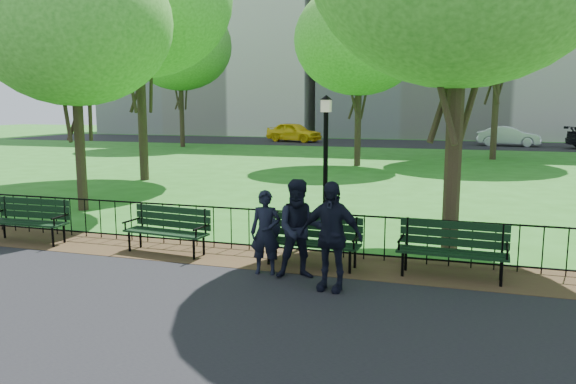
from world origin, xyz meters
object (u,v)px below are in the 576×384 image
(tree_far_c, at_px, (360,39))
(person_right, at_px, (331,236))
(park_bench_right_a, at_px, (453,244))
(park_bench_main, at_px, (296,232))
(person_left, at_px, (266,232))
(person_mid, at_px, (300,229))
(park_bench_left_b, at_px, (30,216))
(tree_near_w, at_px, (73,22))
(park_bench_left_a, at_px, (169,225))
(sedan_silver, at_px, (509,136))
(taxi, at_px, (294,132))
(lamppost, at_px, (326,162))
(tree_far_e, at_px, (501,9))
(tree_far_w, at_px, (180,46))

(tree_far_c, xyz_separation_m, person_right, (2.95, -18.65, -5.15))
(park_bench_right_a, bearing_deg, park_bench_main, -175.20)
(person_left, height_order, person_mid, person_mid)
(park_bench_left_b, height_order, tree_near_w, tree_near_w)
(tree_near_w, bearing_deg, park_bench_left_a, -36.37)
(park_bench_left_a, bearing_deg, park_bench_main, 4.44)
(park_bench_left_a, xyz_separation_m, sedan_silver, (8.79, 33.33, 0.14))
(taxi, bearing_deg, sedan_silver, -73.49)
(person_right, bearing_deg, tree_near_w, 157.31)
(tree_far_c, distance_m, sedan_silver, 18.67)
(lamppost, distance_m, tree_far_c, 15.98)
(tree_far_c, relative_size, sedan_silver, 2.01)
(park_bench_right_a, relative_size, tree_far_e, 0.17)
(park_bench_left_a, distance_m, person_left, 2.51)
(park_bench_right_a, relative_size, sedan_silver, 0.44)
(tree_near_w, height_order, tree_far_w, tree_far_w)
(tree_far_c, bearing_deg, tree_far_e, 39.30)
(tree_near_w, distance_m, person_left, 9.40)
(park_bench_main, bearing_deg, sedan_silver, 83.67)
(park_bench_right_a, xyz_separation_m, person_left, (-3.19, -0.79, 0.16))
(person_left, bearing_deg, tree_near_w, 140.94)
(tree_far_w, distance_m, sedan_silver, 24.16)
(lamppost, relative_size, tree_far_c, 0.37)
(park_bench_left_b, distance_m, tree_far_e, 26.21)
(park_bench_left_b, distance_m, lamppost, 6.62)
(park_bench_left_b, bearing_deg, park_bench_right_a, -0.89)
(taxi, bearing_deg, person_mid, -147.07)
(person_left, relative_size, taxi, 0.33)
(tree_near_w, bearing_deg, tree_far_e, 58.10)
(park_bench_left_a, height_order, park_bench_left_b, park_bench_left_b)
(park_bench_main, distance_m, tree_far_e, 24.36)
(park_bench_right_a, height_order, person_left, person_left)
(park_bench_left_b, distance_m, tree_far_w, 28.43)
(tree_far_c, xyz_separation_m, tree_far_w, (-14.02, 8.42, 0.91))
(tree_far_c, distance_m, taxi, 18.52)
(park_bench_left_a, bearing_deg, park_bench_left_b, -172.43)
(park_bench_left_b, xyz_separation_m, lamppost, (6.14, 2.19, 1.16))
(park_bench_left_b, xyz_separation_m, taxi, (-3.92, 33.29, 0.19))
(tree_far_w, bearing_deg, sedan_silver, 18.87)
(lamppost, height_order, tree_far_e, tree_far_e)
(park_bench_right_a, bearing_deg, person_left, -163.09)
(tree_far_c, height_order, taxi, tree_far_c)
(person_left, bearing_deg, park_bench_left_a, 153.70)
(park_bench_main, relative_size, person_mid, 1.11)
(lamppost, relative_size, person_right, 1.79)
(taxi, relative_size, sedan_silver, 1.04)
(person_left, bearing_deg, tree_far_c, 87.09)
(park_bench_left_b, xyz_separation_m, person_left, (5.75, -0.70, 0.17))
(park_bench_left_a, xyz_separation_m, taxi, (-7.29, 33.20, 0.20))
(sedan_silver, bearing_deg, park_bench_left_a, 168.39)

